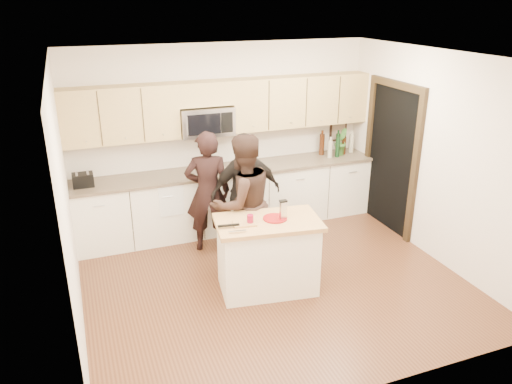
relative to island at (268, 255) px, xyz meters
name	(u,v)px	position (x,y,z in m)	size (l,w,h in m)	color
floor	(273,280)	(0.13, 0.13, -0.45)	(4.50, 4.50, 0.00)	brown
room_shell	(275,146)	(0.13, 0.13, 1.28)	(4.52, 4.02, 2.71)	beige
back_cabinetry	(231,198)	(0.13, 1.82, 0.02)	(4.50, 0.66, 0.94)	white
upper_cabinetry	(228,105)	(0.17, 1.96, 1.39)	(4.50, 0.33, 0.75)	tan
microwave	(206,121)	(-0.18, 1.93, 1.20)	(0.76, 0.41, 0.40)	silver
doorway	(391,153)	(2.36, 1.03, 0.70)	(0.06, 1.25, 2.20)	black
framed_picture	(338,129)	(2.08, 2.11, 0.83)	(0.30, 0.03, 0.38)	black
dish_towel	(169,190)	(-0.82, 1.63, 0.35)	(0.34, 0.60, 0.48)	white
island	(268,255)	(0.00, 0.00, 0.00)	(1.29, 0.86, 0.90)	white
red_plate	(275,218)	(0.09, 0.01, 0.45)	(0.28, 0.28, 0.02)	maroon
box_grater	(283,209)	(0.18, -0.02, 0.57)	(0.08, 0.06, 0.21)	silver
drink_glass	(250,219)	(-0.22, -0.02, 0.50)	(0.07, 0.07, 0.11)	maroon
cutting_board	(244,223)	(-0.29, 0.00, 0.46)	(0.25, 0.19, 0.02)	tan
tongs	(229,225)	(-0.48, -0.03, 0.48)	(0.24, 0.03, 0.02)	black
knife	(237,231)	(-0.43, -0.18, 0.47)	(0.20, 0.02, 0.01)	silver
toaster	(83,180)	(-1.92, 1.80, 0.57)	(0.27, 0.21, 0.18)	black
bottle_cluster	(336,144)	(1.92, 1.86, 0.67)	(0.59, 0.27, 0.40)	#331709
orchid	(341,142)	(1.99, 1.85, 0.70)	(0.23, 0.19, 0.42)	#407A30
woman_left	(208,192)	(-0.36, 1.26, 0.39)	(0.61, 0.40, 1.68)	black
woman_center	(242,204)	(-0.11, 0.59, 0.43)	(0.86, 0.67, 1.78)	black
woman_right	(246,193)	(0.12, 1.09, 0.37)	(0.97, 0.40, 1.65)	black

